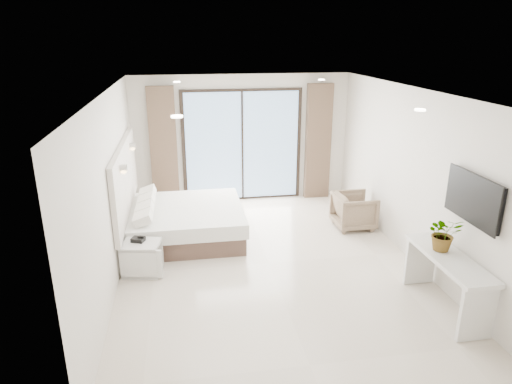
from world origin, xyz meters
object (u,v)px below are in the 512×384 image
(console_desk, at_px, (448,271))
(armchair, at_px, (354,209))
(bed, at_px, (184,222))
(nightstand, at_px, (142,258))

(console_desk, bearing_deg, armchair, 93.88)
(bed, distance_m, nightstand, 1.39)
(bed, bearing_deg, console_desk, -40.50)
(console_desk, height_order, armchair, console_desk)
(bed, bearing_deg, nightstand, -118.29)
(nightstand, relative_size, console_desk, 0.42)
(bed, xyz_separation_m, console_desk, (3.34, -2.85, 0.26))
(nightstand, height_order, armchair, armchair)
(console_desk, xyz_separation_m, armchair, (-0.19, 2.80, -0.19))
(armchair, bearing_deg, nightstand, 106.13)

